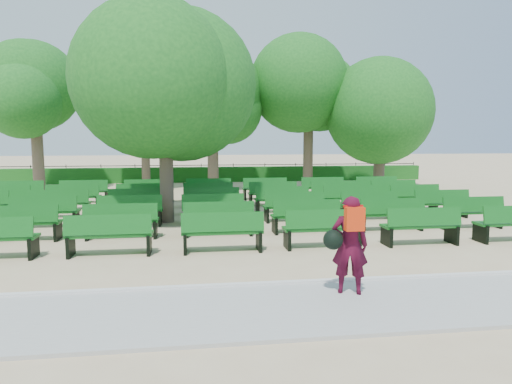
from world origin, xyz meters
TOP-DOWN VIEW (x-y plane):
  - ground at (0.00, 0.00)m, footprint 120.00×120.00m
  - paving at (0.00, -7.40)m, footprint 30.00×2.20m
  - curb at (0.00, -6.25)m, footprint 30.00×0.12m
  - hedge at (0.00, 14.00)m, footprint 26.00×0.70m
  - fence at (0.00, 14.40)m, footprint 26.00×0.10m
  - tree_line at (0.00, 10.00)m, footprint 21.80×6.80m
  - bench_array at (-0.94, 0.99)m, footprint 1.95×0.75m
  - tree_among at (-2.39, 0.56)m, footprint 4.87×4.87m
  - person at (0.97, -6.90)m, footprint 0.82×0.56m

SIDE VIEW (x-z plane):
  - ground at x=0.00m, z-range 0.00..0.00m
  - fence at x=0.00m, z-range -0.51..0.51m
  - tree_line at x=0.00m, z-range -3.52..3.52m
  - paving at x=0.00m, z-range 0.00..0.06m
  - curb at x=0.00m, z-range 0.00..0.10m
  - bench_array at x=-0.94m, z-range -0.50..0.70m
  - hedge at x=0.00m, z-range 0.00..0.90m
  - person at x=0.97m, z-range 0.09..1.74m
  - tree_among at x=-2.39m, z-range 1.10..7.72m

